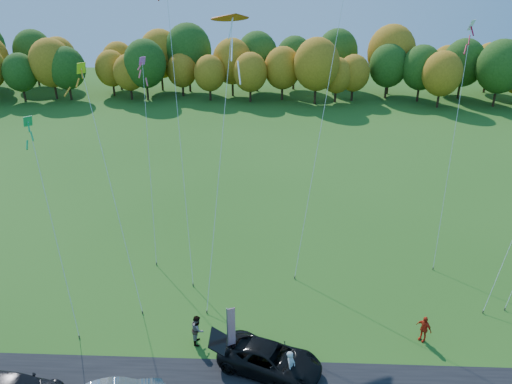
{
  "coord_description": "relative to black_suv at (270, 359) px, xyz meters",
  "views": [
    {
      "loc": [
        1.14,
        -21.97,
        20.08
      ],
      "look_at": [
        0.0,
        6.0,
        7.0
      ],
      "focal_mm": 35.0,
      "sensor_mm": 36.0,
      "label": 1
    }
  ],
  "objects": [
    {
      "name": "kite_parafoil_orange",
      "position": [
        4.2,
        14.77,
        15.47
      ],
      "size": [
        7.38,
        13.1,
        32.96
      ],
      "color": "#4C3F33",
      "rests_on": "ground"
    },
    {
      "name": "kite_delta_red",
      "position": [
        -3.42,
        10.19,
        8.38
      ],
      "size": [
        2.81,
        11.38,
        18.19
      ],
      "color": "#4C3F33",
      "rests_on": "ground"
    },
    {
      "name": "kite_diamond_white",
      "position": [
        12.48,
        13.22,
        7.38
      ],
      "size": [
        2.64,
        6.88,
        16.72
      ],
      "color": "#4C3F33",
      "rests_on": "ground"
    },
    {
      "name": "kite_diamond_pink",
      "position": [
        -8.95,
        12.7,
        6.2
      ],
      "size": [
        1.65,
        6.07,
        14.12
      ],
      "color": "#4C3F33",
      "rests_on": "ground"
    },
    {
      "name": "person_tailgate_b",
      "position": [
        -4.18,
        2.03,
        0.15
      ],
      "size": [
        0.75,
        0.94,
        1.84
      ],
      "primitive_type": "imported",
      "rotation": [
        0.0,
        0.0,
        1.63
      ],
      "color": "gray",
      "rests_on": "ground"
    },
    {
      "name": "black_suv",
      "position": [
        0.0,
        0.0,
        0.0
      ],
      "size": [
        6.09,
        4.38,
        1.54
      ],
      "primitive_type": "imported",
      "rotation": [
        0.0,
        0.0,
        1.2
      ],
      "color": "black",
      "rests_on": "ground"
    },
    {
      "name": "tree_line",
      "position": [
        -1.07,
        56.69,
        -0.77
      ],
      "size": [
        116.0,
        12.0,
        10.0
      ],
      "primitive_type": null,
      "color": "#1E4711",
      "rests_on": "ground"
    },
    {
      "name": "kite_delta_blue",
      "position": [
        -6.64,
        12.48,
        10.68
      ],
      "size": [
        3.95,
        10.86,
        23.43
      ],
      "color": "#4C3F33",
      "rests_on": "ground"
    },
    {
      "name": "person_tailgate_a",
      "position": [
        1.06,
        -0.66,
        0.18
      ],
      "size": [
        0.61,
        0.78,
        1.91
      ],
      "primitive_type": "imported",
      "rotation": [
        0.0,
        0.0,
        1.34
      ],
      "color": "silver",
      "rests_on": "ground"
    },
    {
      "name": "ground",
      "position": [
        -1.07,
        1.69,
        -0.77
      ],
      "size": [
        160.0,
        160.0,
        0.0
      ],
      "primitive_type": "plane",
      "color": "#245616"
    },
    {
      "name": "kite_diamond_yellow",
      "position": [
        -10.2,
        7.84,
        6.24
      ],
      "size": [
        4.95,
        7.49,
        14.55
      ],
      "color": "#4C3F33",
      "rests_on": "ground"
    },
    {
      "name": "kite_diamond_green",
      "position": [
        -12.54,
        4.16,
        5.27
      ],
      "size": [
        3.24,
        4.73,
        12.45
      ],
      "color": "#4C3F33",
      "rests_on": "ground"
    },
    {
      "name": "feather_flag",
      "position": [
        -2.16,
        0.69,
        1.41
      ],
      "size": [
        0.45,
        0.24,
        3.58
      ],
      "color": "#999999",
      "rests_on": "ground"
    },
    {
      "name": "person_east",
      "position": [
        8.79,
        2.73,
        0.06
      ],
      "size": [
        0.96,
        0.99,
        1.66
      ],
      "primitive_type": "imported",
      "rotation": [
        0.0,
        0.0,
        -0.82
      ],
      "color": "red",
      "rests_on": "ground"
    }
  ]
}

